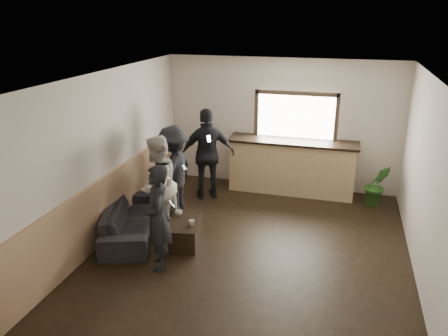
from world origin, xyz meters
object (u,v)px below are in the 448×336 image
(bar_counter, at_px, (292,163))
(person_a, at_px, (158,218))
(sofa, at_px, (129,219))
(coffee_table, at_px, (185,231))
(cup_b, at_px, (192,223))
(person_d, at_px, (208,154))
(cup_a, at_px, (179,213))
(person_c, at_px, (174,171))
(person_b, at_px, (157,185))
(potted_plant, at_px, (377,185))

(bar_counter, relative_size, person_a, 1.65)
(sofa, xyz_separation_m, coffee_table, (1.02, 0.01, -0.09))
(bar_counter, relative_size, coffee_table, 3.05)
(cup_b, xyz_separation_m, person_d, (-0.37, 2.03, 0.51))
(bar_counter, distance_m, cup_a, 3.00)
(cup_b, bearing_deg, person_a, -111.63)
(cup_a, height_order, cup_b, cup_a)
(cup_b, bearing_deg, person_c, 123.95)
(cup_b, bearing_deg, bar_counter, 66.00)
(person_a, distance_m, person_d, 2.73)
(sofa, bearing_deg, coffee_table, -109.22)
(person_a, height_order, person_c, person_c)
(person_b, bearing_deg, person_a, 30.69)
(person_b, height_order, person_d, person_d)
(coffee_table, height_order, cup_b, cup_b)
(person_c, bearing_deg, coffee_table, 35.62)
(person_c, bearing_deg, cup_b, 39.44)
(coffee_table, bearing_deg, bar_counter, 62.15)
(sofa, distance_m, person_a, 1.33)
(person_c, bearing_deg, bar_counter, 136.30)
(coffee_table, xyz_separation_m, person_c, (-0.57, 0.98, 0.67))
(bar_counter, bearing_deg, person_d, -153.96)
(cup_b, bearing_deg, cup_a, 139.43)
(sofa, relative_size, person_b, 1.13)
(person_a, bearing_deg, cup_a, 159.28)
(potted_plant, xyz_separation_m, person_b, (-3.73, -2.19, 0.44))
(cup_a, relative_size, potted_plant, 0.14)
(coffee_table, xyz_separation_m, person_b, (-0.57, 0.24, 0.68))
(sofa, relative_size, person_a, 1.20)
(sofa, bearing_deg, person_c, -44.35)
(sofa, relative_size, cup_a, 16.74)
(potted_plant, bearing_deg, bar_counter, 171.04)
(bar_counter, relative_size, cup_b, 28.19)
(coffee_table, xyz_separation_m, cup_a, (-0.17, 0.17, 0.24))
(person_b, bearing_deg, sofa, -53.91)
(bar_counter, relative_size, potted_plant, 3.15)
(bar_counter, bearing_deg, sofa, -132.01)
(bar_counter, distance_m, person_a, 3.84)
(cup_b, bearing_deg, person_b, 154.14)
(person_a, bearing_deg, cup_b, 133.87)
(bar_counter, relative_size, person_b, 1.55)
(bar_counter, distance_m, coffee_table, 3.09)
(cup_a, xyz_separation_m, cup_b, (0.34, -0.29, -0.00))
(coffee_table, relative_size, cup_a, 7.53)
(bar_counter, xyz_separation_m, cup_b, (-1.26, -2.82, -0.20))
(cup_b, bearing_deg, coffee_table, 145.13)
(person_a, bearing_deg, person_d, 157.44)
(sofa, xyz_separation_m, potted_plant, (4.18, 2.44, 0.14))
(cup_a, relative_size, person_b, 0.07)
(bar_counter, bearing_deg, cup_b, -114.00)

